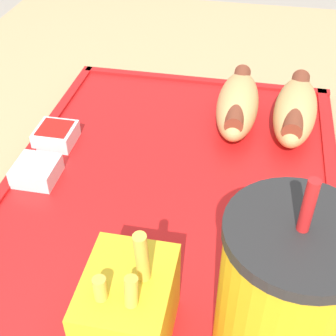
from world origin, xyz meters
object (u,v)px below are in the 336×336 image
object	(u,v)px
hot_dog_near	(238,104)
hot_dog_far	(295,109)
sauce_cup_mayo	(36,170)
sauce_cup_ketchup	(56,135)
soda_cup	(283,301)
fries_carton	(124,307)

from	to	relation	value
hot_dog_near	hot_dog_far	bearing A→B (deg)	90.00
sauce_cup_mayo	sauce_cup_ketchup	xyz separation A→B (m)	(-0.06, -0.00, 0.00)
soda_cup	fries_carton	size ratio (longest dim) A/B	1.51
hot_dog_near	fries_carton	bearing A→B (deg)	-10.51
hot_dog_near	fries_carton	distance (m)	0.31
sauce_cup_mayo	sauce_cup_ketchup	bearing A→B (deg)	-176.21
soda_cup	sauce_cup_ketchup	bearing A→B (deg)	-131.21
hot_dog_far	sauce_cup_ketchup	distance (m)	0.28
soda_cup	sauce_cup_mayo	distance (m)	0.30
hot_dog_near	sauce_cup_ketchup	distance (m)	0.22
hot_dog_near	soda_cup	bearing A→B (deg)	9.31
soda_cup	hot_dog_far	bearing A→B (deg)	176.53
soda_cup	sauce_cup_ketchup	distance (m)	0.34
hot_dog_near	fries_carton	xyz separation A→B (m)	(0.31, -0.06, 0.01)
fries_carton	sauce_cup_mayo	size ratio (longest dim) A/B	2.59
soda_cup	fries_carton	distance (m)	0.11
fries_carton	sauce_cup_mayo	bearing A→B (deg)	-138.51
fries_carton	sauce_cup_ketchup	distance (m)	0.27
sauce_cup_ketchup	hot_dog_far	bearing A→B (deg)	107.27
soda_cup	sauce_cup_mayo	bearing A→B (deg)	-122.10
soda_cup	sauce_cup_mayo	world-z (taller)	soda_cup
soda_cup	fries_carton	bearing A→B (deg)	-88.11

